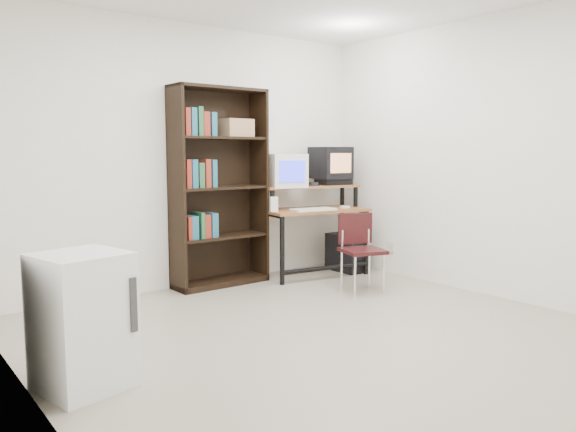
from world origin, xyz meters
TOP-DOWN VIEW (x-y plane):
  - floor at (0.00, 0.00)m, footprint 4.00×4.00m
  - back_wall at (0.00, 2.00)m, footprint 4.00×0.01m
  - left_wall at (-2.00, 0.00)m, footprint 0.01×4.00m
  - right_wall at (2.00, 0.00)m, footprint 0.01×4.00m
  - computer_desk at (1.25, 1.62)m, footprint 1.21×0.74m
  - crt_monitor at (0.97, 1.75)m, footprint 0.47×0.47m
  - vcr at (1.60, 1.68)m, footprint 0.39×0.31m
  - crt_tv at (1.56, 1.69)m, footprint 0.40×0.40m
  - cd_spindle at (1.27, 1.64)m, footprint 0.14×0.14m
  - keyboard at (1.13, 1.47)m, footprint 0.50×0.29m
  - mousepad at (1.56, 1.48)m, footprint 0.25×0.22m
  - mouse at (1.57, 1.46)m, footprint 0.11×0.08m
  - desk_speaker at (0.73, 1.64)m, footprint 0.10×0.10m
  - pc_tower at (1.65, 1.54)m, footprint 0.20×0.45m
  - school_chair at (1.16, 0.80)m, footprint 0.48×0.48m
  - bookshelf at (0.19, 1.86)m, footprint 1.00×0.35m
  - mini_fridge at (-1.72, 0.13)m, footprint 0.55×0.55m
  - wall_outlet at (1.99, 1.15)m, footprint 0.02×0.08m

SIDE VIEW (x-z plane):
  - floor at x=0.00m, z-range -0.01..0.00m
  - pc_tower at x=1.65m, z-range 0.00..0.42m
  - wall_outlet at x=1.99m, z-range 0.24..0.36m
  - mini_fridge at x=-1.72m, z-range 0.00..0.78m
  - school_chair at x=1.16m, z-range 0.08..0.83m
  - computer_desk at x=1.25m, z-range 0.19..1.17m
  - mousepad at x=1.56m, z-range 0.72..0.73m
  - keyboard at x=1.13m, z-range 0.72..0.75m
  - mouse at x=1.57m, z-range 0.73..0.76m
  - desk_speaker at x=0.73m, z-range 0.72..0.89m
  - cd_spindle at x=1.27m, z-range 0.97..1.02m
  - vcr at x=1.60m, z-range 0.97..1.05m
  - bookshelf at x=0.19m, z-range 0.02..2.00m
  - crt_monitor at x=0.97m, z-range 0.97..1.33m
  - crt_tv at x=1.56m, z-range 1.05..1.41m
  - back_wall at x=0.00m, z-range 0.00..2.60m
  - left_wall at x=-2.00m, z-range 0.00..2.60m
  - right_wall at x=2.00m, z-range 0.00..2.60m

